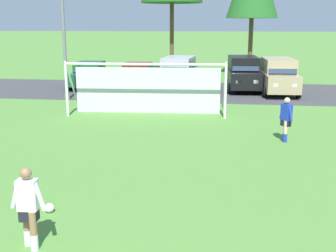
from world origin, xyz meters
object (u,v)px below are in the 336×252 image
(soccer_ball, at_px, (49,208))
(parked_car_slot_center_right, at_px, (278,76))
(parked_car_slot_center_left, at_px, (178,74))
(street_lamp, at_px, (67,29))
(parked_car_slot_center, at_px, (243,73))
(soccer_goal, at_px, (147,87))
(player_midfield_center, at_px, (286,119))
(parked_car_slot_far_left, at_px, (89,75))
(parked_car_slot_left, at_px, (138,76))
(player_defender_far, at_px, (29,208))

(soccer_ball, relative_size, parked_car_slot_center_right, 0.05)
(parked_car_slot_center_left, relative_size, street_lamp, 0.63)
(parked_car_slot_center, xyz_separation_m, parked_car_slot_center_right, (2.07, -1.19, 0.00))
(soccer_goal, xyz_separation_m, parked_car_slot_center_left, (0.72, 7.15, -0.18))
(soccer_goal, relative_size, parked_car_slot_center_right, 1.60)
(player_midfield_center, relative_size, street_lamp, 0.22)
(soccer_ball, bearing_deg, parked_car_slot_far_left, 104.95)
(player_midfield_center, relative_size, parked_car_slot_center_left, 0.35)
(parked_car_slot_center_right, bearing_deg, player_midfield_center, -94.98)
(soccer_ball, distance_m, parked_car_slot_left, 18.61)
(soccer_ball, distance_m, player_defender_far, 1.75)
(soccer_goal, bearing_deg, parked_car_slot_far_left, 124.32)
(parked_car_slot_far_left, bearing_deg, soccer_goal, -55.68)
(soccer_goal, relative_size, street_lamp, 0.99)
(parked_car_slot_center, distance_m, parked_car_slot_center_right, 2.39)
(street_lamp, bearing_deg, parked_car_slot_center, 26.27)
(soccer_ball, bearing_deg, parked_car_slot_left, 95.19)
(parked_car_slot_left, bearing_deg, player_midfield_center, -55.66)
(soccer_ball, height_order, parked_car_slot_far_left, parked_car_slot_far_left)
(player_midfield_center, relative_size, parked_car_slot_center_right, 0.35)
(player_defender_far, xyz_separation_m, street_lamp, (-5.03, 15.95, 3.09))
(soccer_goal, distance_m, parked_car_slot_far_left, 9.51)
(soccer_goal, bearing_deg, player_midfield_center, -35.26)
(soccer_ball, height_order, soccer_goal, soccer_goal)
(soccer_ball, relative_size, parked_car_slot_center, 0.05)
(soccer_ball, xyz_separation_m, parked_car_slot_far_left, (-5.08, 19.02, 0.77))
(parked_car_slot_center, distance_m, street_lamp, 11.32)
(player_defender_far, bearing_deg, parked_car_slot_left, 95.59)
(player_defender_far, height_order, parked_car_slot_far_left, parked_car_slot_far_left)
(soccer_goal, distance_m, parked_car_slot_center_right, 9.72)
(player_midfield_center, bearing_deg, parked_car_slot_center_right, 85.02)
(soccer_ball, distance_m, parked_car_slot_center_right, 19.43)
(player_midfield_center, relative_size, player_defender_far, 1.00)
(street_lamp, bearing_deg, player_midfield_center, -34.02)
(soccer_goal, height_order, parked_car_slot_center, soccer_goal)
(player_defender_far, xyz_separation_m, parked_car_slot_center_left, (0.71, 19.90, 0.29))
(street_lamp, bearing_deg, soccer_ball, -71.74)
(player_midfield_center, xyz_separation_m, parked_car_slot_center_left, (-5.20, 11.33, 0.29))
(player_midfield_center, bearing_deg, soccer_ball, -131.52)
(street_lamp, bearing_deg, player_defender_far, -72.50)
(soccer_goal, height_order, parked_car_slot_center_left, soccer_goal)
(player_midfield_center, height_order, parked_car_slot_left, parked_car_slot_left)
(parked_car_slot_left, distance_m, parked_car_slot_center, 6.81)
(parked_car_slot_far_left, relative_size, parked_car_slot_left, 1.00)
(soccer_goal, relative_size, parked_car_slot_far_left, 1.77)
(soccer_goal, bearing_deg, parked_car_slot_center, 59.16)
(parked_car_slot_left, height_order, street_lamp, street_lamp)
(parked_car_slot_center_left, bearing_deg, parked_car_slot_far_left, 173.44)
(parked_car_slot_center_left, bearing_deg, player_midfield_center, -65.35)
(player_defender_far, bearing_deg, player_midfield_center, 55.40)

